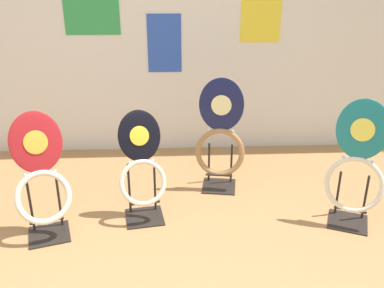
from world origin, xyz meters
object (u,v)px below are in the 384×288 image
(toilet_seat_display_crimson_swirl, at_px, (41,182))
(toilet_seat_display_jazz_black, at_px, (142,168))
(toilet_seat_display_teal_sax, at_px, (357,168))
(toilet_seat_display_navy_moon, at_px, (220,139))

(toilet_seat_display_crimson_swirl, distance_m, toilet_seat_display_jazz_black, 0.70)
(toilet_seat_display_crimson_swirl, distance_m, toilet_seat_display_teal_sax, 2.21)
(toilet_seat_display_crimson_swirl, bearing_deg, toilet_seat_display_navy_moon, 25.58)
(toilet_seat_display_crimson_swirl, relative_size, toilet_seat_display_jazz_black, 1.08)
(toilet_seat_display_crimson_swirl, height_order, toilet_seat_display_jazz_black, toilet_seat_display_crimson_swirl)
(toilet_seat_display_crimson_swirl, xyz_separation_m, toilet_seat_display_teal_sax, (2.21, 0.04, 0.04))
(toilet_seat_display_navy_moon, xyz_separation_m, toilet_seat_display_teal_sax, (0.91, -0.59, 0.01))
(toilet_seat_display_navy_moon, relative_size, toilet_seat_display_teal_sax, 1.02)
(toilet_seat_display_crimson_swirl, relative_size, toilet_seat_display_teal_sax, 0.94)
(toilet_seat_display_crimson_swirl, bearing_deg, toilet_seat_display_jazz_black, 16.65)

